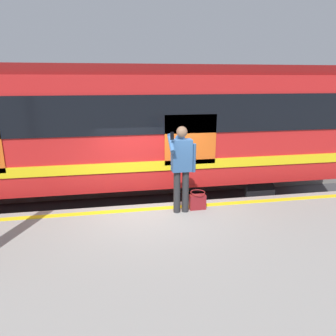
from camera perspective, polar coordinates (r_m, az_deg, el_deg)
ground_plane at (r=7.42m, az=-2.24°, el=-12.78°), size 24.53×24.53×0.00m
platform at (r=5.12m, az=1.86°, el=-21.75°), size 15.39×4.99×0.88m
safety_line at (r=6.77m, az=-1.97°, el=-7.41°), size 15.08×0.16×0.01m
track_rail_near at (r=8.69m, az=-3.59°, el=-7.72°), size 20.01×0.08×0.16m
track_rail_far at (r=10.01m, az=-4.54°, el=-4.46°), size 20.01×0.08×0.16m
train_carriage at (r=8.72m, az=-14.04°, el=7.87°), size 13.77×3.01×3.74m
passenger at (r=6.28m, az=2.50°, el=1.00°), size 0.57×0.55×1.80m
handbag at (r=6.70m, az=5.43°, el=-6.03°), size 0.35×0.32×0.39m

